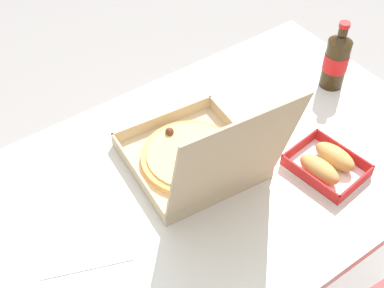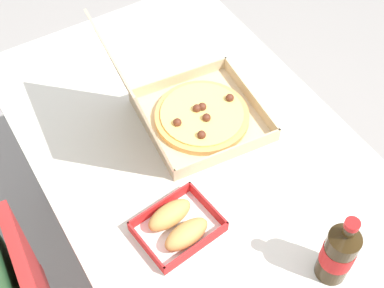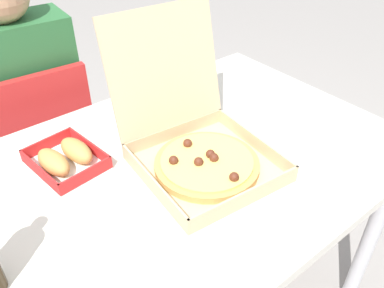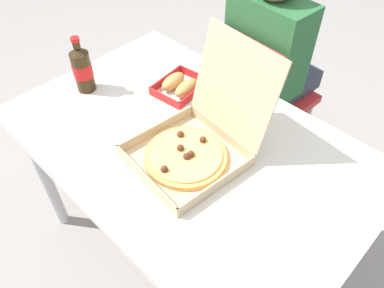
# 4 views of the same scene
# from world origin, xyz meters

# --- Properties ---
(ground_plane) EXTENTS (10.00, 10.00, 0.00)m
(ground_plane) POSITION_xyz_m (0.00, 0.00, 0.00)
(ground_plane) COLOR gray
(dining_table) EXTENTS (1.26, 0.81, 0.73)m
(dining_table) POSITION_xyz_m (0.00, 0.00, 0.65)
(dining_table) COLOR silver
(dining_table) RESTS_ON ground_plane
(chair) EXTENTS (0.43, 0.43, 0.83)m
(chair) POSITION_xyz_m (-0.15, 0.64, 0.48)
(chair) COLOR red
(chair) RESTS_ON ground_plane
(diner_person) EXTENTS (0.37, 0.42, 1.15)m
(diner_person) POSITION_xyz_m (-0.15, 0.70, 0.69)
(diner_person) COLOR #333847
(diner_person) RESTS_ON ground_plane
(pizza_box_open) EXTENTS (0.35, 0.43, 0.35)m
(pizza_box_open) POSITION_xyz_m (0.06, -0.03, 0.78)
(pizza_box_open) COLOR tan
(pizza_box_open) RESTS_ON dining_table
(bread_side_box) EXTENTS (0.17, 0.21, 0.06)m
(bread_side_box) POSITION_xyz_m (-0.21, 0.17, 0.76)
(bread_side_box) COLOR white
(bread_side_box) RESTS_ON dining_table
(cola_bottle) EXTENTS (0.07, 0.07, 0.22)m
(cola_bottle) POSITION_xyz_m (-0.48, -0.07, 0.83)
(cola_bottle) COLOR #33230F
(cola_bottle) RESTS_ON dining_table
(paper_menu) EXTENTS (0.25, 0.22, 0.00)m
(paper_menu) POSITION_xyz_m (0.41, 0.00, 0.73)
(paper_menu) COLOR white
(paper_menu) RESTS_ON dining_table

